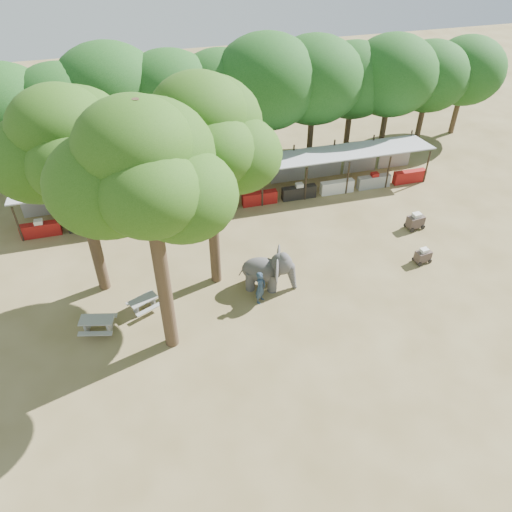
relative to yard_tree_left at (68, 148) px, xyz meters
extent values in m
plane|color=brown|center=(9.13, -7.19, -8.20)|extent=(100.00, 100.00, 0.00)
cube|color=#96979C|center=(9.13, 6.81, -5.70)|extent=(28.00, 2.99, 0.39)
cylinder|color=#2D2319|center=(-3.47, 5.46, -7.00)|extent=(0.12, 0.12, 2.40)
cylinder|color=#2D2319|center=(-3.47, 8.16, -6.80)|extent=(0.12, 0.12, 2.80)
cube|color=maroon|center=(-3.47, 5.71, -7.75)|extent=(2.38, 0.50, 0.90)
cube|color=gray|center=(-3.47, 8.11, -7.20)|extent=(2.52, 0.12, 2.00)
cylinder|color=#2D2319|center=(-0.67, 5.46, -7.00)|extent=(0.12, 0.12, 2.40)
cylinder|color=#2D2319|center=(-0.67, 8.16, -6.80)|extent=(0.12, 0.12, 2.80)
cube|color=black|center=(-0.67, 5.71, -7.75)|extent=(2.38, 0.50, 0.90)
cube|color=gray|center=(-0.67, 8.11, -7.20)|extent=(2.52, 0.12, 2.00)
cylinder|color=#2D2319|center=(2.13, 5.46, -7.00)|extent=(0.12, 0.12, 2.40)
cylinder|color=#2D2319|center=(2.13, 8.16, -6.80)|extent=(0.12, 0.12, 2.80)
cube|color=silver|center=(2.13, 5.71, -7.75)|extent=(2.38, 0.50, 0.90)
cube|color=gray|center=(2.13, 8.11, -7.20)|extent=(2.52, 0.12, 2.00)
cylinder|color=#2D2319|center=(4.93, 5.46, -7.00)|extent=(0.12, 0.12, 2.40)
cylinder|color=#2D2319|center=(4.93, 8.16, -6.80)|extent=(0.12, 0.12, 2.80)
cube|color=silver|center=(4.93, 5.71, -7.75)|extent=(2.38, 0.50, 0.90)
cube|color=gray|center=(4.93, 8.11, -7.20)|extent=(2.52, 0.12, 2.00)
cylinder|color=#2D2319|center=(7.73, 5.46, -7.00)|extent=(0.12, 0.12, 2.40)
cylinder|color=#2D2319|center=(7.73, 8.16, -6.80)|extent=(0.12, 0.12, 2.80)
cube|color=black|center=(7.73, 5.71, -7.75)|extent=(2.38, 0.50, 0.90)
cube|color=gray|center=(7.73, 8.11, -7.20)|extent=(2.52, 0.12, 2.00)
cylinder|color=#2D2319|center=(10.53, 5.46, -7.00)|extent=(0.12, 0.12, 2.40)
cylinder|color=#2D2319|center=(10.53, 8.16, -6.80)|extent=(0.12, 0.12, 2.80)
cube|color=maroon|center=(10.53, 5.71, -7.75)|extent=(2.38, 0.50, 0.90)
cube|color=gray|center=(10.53, 8.11, -7.20)|extent=(2.52, 0.12, 2.00)
cylinder|color=#2D2319|center=(13.33, 5.46, -7.00)|extent=(0.12, 0.12, 2.40)
cylinder|color=#2D2319|center=(13.33, 8.16, -6.80)|extent=(0.12, 0.12, 2.80)
cube|color=black|center=(13.33, 5.71, -7.75)|extent=(2.38, 0.50, 0.90)
cube|color=gray|center=(13.33, 8.11, -7.20)|extent=(2.52, 0.12, 2.00)
cylinder|color=#2D2319|center=(16.13, 5.46, -7.00)|extent=(0.12, 0.12, 2.40)
cylinder|color=#2D2319|center=(16.13, 8.16, -6.80)|extent=(0.12, 0.12, 2.80)
cube|color=silver|center=(16.13, 5.71, -7.75)|extent=(2.38, 0.50, 0.90)
cube|color=gray|center=(16.13, 8.11, -7.20)|extent=(2.52, 0.12, 2.00)
cylinder|color=#2D2319|center=(18.93, 5.46, -7.00)|extent=(0.12, 0.12, 2.40)
cylinder|color=#2D2319|center=(18.93, 8.16, -6.80)|extent=(0.12, 0.12, 2.80)
cube|color=gray|center=(18.93, 5.71, -7.75)|extent=(2.38, 0.50, 0.90)
cube|color=gray|center=(18.93, 8.11, -7.20)|extent=(2.52, 0.12, 2.00)
cylinder|color=#2D2319|center=(21.73, 5.46, -7.00)|extent=(0.12, 0.12, 2.40)
cylinder|color=#2D2319|center=(21.73, 8.16, -6.80)|extent=(0.12, 0.12, 2.80)
cube|color=maroon|center=(21.73, 5.71, -7.75)|extent=(2.38, 0.50, 0.90)
cube|color=gray|center=(21.73, 8.11, -7.20)|extent=(2.52, 0.12, 2.00)
cylinder|color=#332316|center=(0.13, -0.19, -3.60)|extent=(0.60, 0.60, 9.20)
cone|color=#332316|center=(0.13, -0.19, 1.00)|extent=(0.57, 0.57, 2.88)
ellipsoid|color=#1C430E|center=(-1.27, 0.11, -0.38)|extent=(4.80, 4.80, 3.94)
ellipsoid|color=#1C430E|center=(1.33, -0.79, -0.78)|extent=(4.20, 4.20, 3.44)
ellipsoid|color=#1C430E|center=(0.33, 0.91, 0.22)|extent=(5.20, 5.20, 4.26)
ellipsoid|color=#1C430E|center=(0.13, -1.49, -0.08)|extent=(3.80, 3.80, 3.12)
ellipsoid|color=#1C430E|center=(-0.17, 0.01, 1.02)|extent=(4.40, 4.40, 3.61)
cylinder|color=#332316|center=(3.13, -5.19, -3.00)|extent=(0.64, 0.64, 10.40)
cone|color=#332316|center=(3.13, -5.19, 2.20)|extent=(0.61, 0.61, 3.25)
ellipsoid|color=#1C430E|center=(1.73, -4.89, 0.64)|extent=(4.80, 4.80, 3.94)
ellipsoid|color=#1C430E|center=(4.33, -5.79, 0.24)|extent=(4.20, 4.20, 3.44)
ellipsoid|color=#1C430E|center=(3.33, -4.09, 1.24)|extent=(5.20, 5.20, 4.26)
ellipsoid|color=#1C430E|center=(3.13, -6.49, 0.94)|extent=(3.80, 3.80, 3.12)
ellipsoid|color=#1C430E|center=(2.83, -4.99, 2.04)|extent=(4.40, 4.40, 3.61)
cylinder|color=#332316|center=(6.13, -1.19, -3.40)|extent=(0.56, 0.56, 9.60)
cone|color=#332316|center=(6.13, -1.19, 1.40)|extent=(0.53, 0.53, 3.00)
ellipsoid|color=#1C430E|center=(4.73, -0.89, -0.04)|extent=(4.80, 4.80, 3.94)
ellipsoid|color=#1C430E|center=(7.33, -1.79, -0.44)|extent=(4.20, 4.20, 3.44)
ellipsoid|color=#1C430E|center=(6.33, -0.09, 0.56)|extent=(5.20, 5.20, 4.26)
ellipsoid|color=#1C430E|center=(6.13, -2.49, 0.26)|extent=(3.80, 3.80, 3.12)
ellipsoid|color=#1C430E|center=(5.83, -0.99, 1.36)|extent=(4.40, 4.40, 3.61)
cylinder|color=#332316|center=(-4.20, 11.81, -6.33)|extent=(0.44, 0.44, 3.74)
ellipsoid|color=#0E380E|center=(-4.20, 11.81, -2.68)|extent=(6.46, 5.95, 5.61)
cylinder|color=#332316|center=(-0.87, 11.81, -6.33)|extent=(0.44, 0.44, 3.74)
ellipsoid|color=#0E380E|center=(-0.87, 11.81, -2.68)|extent=(6.46, 5.95, 5.61)
cylinder|color=#332316|center=(2.47, 11.81, -6.33)|extent=(0.44, 0.44, 3.74)
ellipsoid|color=#0E380E|center=(2.47, 11.81, -2.68)|extent=(6.46, 5.95, 5.61)
cylinder|color=#332316|center=(5.80, 11.81, -6.33)|extent=(0.44, 0.44, 3.74)
ellipsoid|color=#0E380E|center=(5.80, 11.81, -2.68)|extent=(6.46, 5.95, 5.61)
cylinder|color=#332316|center=(9.13, 11.81, -6.33)|extent=(0.44, 0.44, 3.74)
ellipsoid|color=#0E380E|center=(9.13, 11.81, -2.68)|extent=(6.46, 5.95, 5.61)
cylinder|color=#332316|center=(12.47, 11.81, -6.33)|extent=(0.44, 0.44, 3.74)
ellipsoid|color=#0E380E|center=(12.47, 11.81, -2.68)|extent=(6.46, 5.95, 5.61)
cylinder|color=#332316|center=(15.80, 11.81, -6.33)|extent=(0.44, 0.44, 3.74)
ellipsoid|color=#0E380E|center=(15.80, 11.81, -2.68)|extent=(6.46, 5.95, 5.61)
cylinder|color=#332316|center=(19.13, 11.81, -6.33)|extent=(0.44, 0.44, 3.74)
ellipsoid|color=#0E380E|center=(19.13, 11.81, -2.68)|extent=(6.46, 5.95, 5.61)
cylinder|color=#332316|center=(22.47, 11.81, -6.33)|extent=(0.44, 0.44, 3.74)
ellipsoid|color=#0E380E|center=(22.47, 11.81, -2.68)|extent=(6.46, 5.95, 5.61)
cylinder|color=#332316|center=(25.80, 11.81, -6.33)|extent=(0.44, 0.44, 3.74)
ellipsoid|color=#0E380E|center=(25.80, 11.81, -2.68)|extent=(6.46, 5.95, 5.61)
cylinder|color=#332316|center=(29.13, 11.81, -6.33)|extent=(0.44, 0.44, 3.74)
ellipsoid|color=#0E380E|center=(29.13, 11.81, -2.68)|extent=(6.46, 5.95, 5.61)
ellipsoid|color=#3B3939|center=(8.42, -2.35, -7.07)|extent=(2.48, 1.97, 1.40)
cylinder|color=#3B3939|center=(7.74, -2.44, -7.61)|extent=(0.65, 0.65, 1.18)
cylinder|color=#3B3939|center=(7.99, -1.82, -7.61)|extent=(0.65, 0.65, 1.18)
cylinder|color=#3B3939|center=(8.85, -2.88, -7.61)|extent=(0.65, 0.65, 1.18)
cylinder|color=#3B3939|center=(9.09, -2.26, -7.61)|extent=(0.65, 0.65, 1.18)
ellipsoid|color=#3B3939|center=(9.37, -2.73, -6.57)|extent=(1.47, 1.34, 1.30)
ellipsoid|color=#3B3939|center=(8.96, -3.25, -6.54)|extent=(0.58, 1.06, 1.33)
ellipsoid|color=#3B3939|center=(9.42, -2.07, -6.54)|extent=(0.58, 1.06, 1.33)
cone|color=#3B3939|center=(9.96, -2.96, -7.47)|extent=(0.69, 0.69, 1.47)
imported|color=#26384C|center=(8.01, -3.52, -7.24)|extent=(0.81, 0.82, 1.93)
cube|color=gray|center=(-0.25, -3.49, -7.41)|extent=(1.78, 1.13, 0.07)
cube|color=gray|center=(-0.78, -3.36, -7.82)|extent=(0.26, 0.66, 0.77)
cube|color=gray|center=(0.28, -3.62, -7.82)|extent=(0.26, 0.66, 0.77)
cube|color=gray|center=(-0.39, -4.08, -7.74)|extent=(1.66, 0.65, 0.05)
cube|color=gray|center=(-0.11, -2.91, -7.74)|extent=(1.66, 0.65, 0.05)
cube|color=gray|center=(2.06, -2.54, -7.51)|extent=(1.59, 1.22, 0.06)
cube|color=gray|center=(1.62, -2.75, -7.86)|extent=(0.33, 0.56, 0.67)
cube|color=gray|center=(2.49, -2.34, -7.86)|extent=(0.33, 0.56, 0.67)
cube|color=gray|center=(2.28, -3.02, -7.80)|extent=(1.41, 0.82, 0.05)
cube|color=gray|center=(1.84, -2.06, -7.80)|extent=(1.41, 0.82, 0.05)
cube|color=#3A2D29|center=(17.93, -2.79, -7.76)|extent=(0.93, 0.63, 0.61)
cylinder|color=black|center=(17.62, -3.12, -8.07)|extent=(0.27, 0.09, 0.26)
cylinder|color=black|center=(18.32, -3.03, -8.07)|extent=(0.27, 0.09, 0.26)
cylinder|color=black|center=(17.55, -2.55, -8.07)|extent=(0.27, 0.09, 0.26)
cylinder|color=black|center=(18.24, -2.46, -8.07)|extent=(0.27, 0.09, 0.26)
cube|color=silver|center=(17.93, -2.79, -7.37)|extent=(0.48, 0.40, 0.22)
cube|color=#3A2D29|center=(19.22, 0.39, -7.69)|extent=(1.10, 0.75, 0.72)
cylinder|color=black|center=(18.86, 0.00, -8.05)|extent=(0.31, 0.10, 0.31)
cylinder|color=black|center=(19.67, 0.11, -8.05)|extent=(0.31, 0.10, 0.31)
cylinder|color=black|center=(18.77, 0.67, -8.05)|extent=(0.31, 0.10, 0.31)
cylinder|color=black|center=(19.58, 0.78, -8.05)|extent=(0.31, 0.10, 0.31)
cube|color=silver|center=(19.22, 0.39, -7.23)|extent=(0.56, 0.47, 0.26)
camera|label=1|loc=(2.75, -21.97, 10.01)|focal=35.00mm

